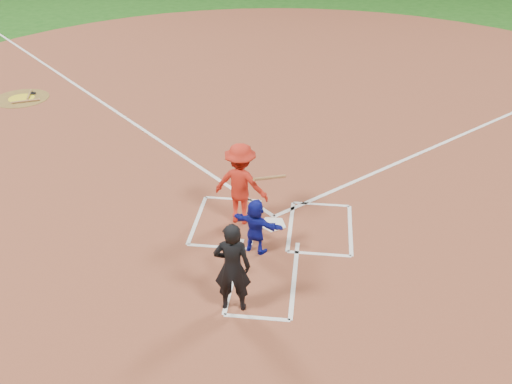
# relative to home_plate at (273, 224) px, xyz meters

# --- Properties ---
(ground) EXTENTS (120.00, 120.00, 0.00)m
(ground) POSITION_rel_home_plate_xyz_m (0.00, 0.00, -0.02)
(ground) COLOR #194E13
(ground) RESTS_ON ground
(home_plate_dirt) EXTENTS (28.00, 28.00, 0.01)m
(home_plate_dirt) POSITION_rel_home_plate_xyz_m (0.00, 6.00, -0.01)
(home_plate_dirt) COLOR brown
(home_plate_dirt) RESTS_ON ground
(home_plate) EXTENTS (0.60, 0.60, 0.02)m
(home_plate) POSITION_rel_home_plate_xyz_m (0.00, 0.00, 0.00)
(home_plate) COLOR white
(home_plate) RESTS_ON home_plate_dirt
(on_deck_circle) EXTENTS (1.70, 1.70, 0.01)m
(on_deck_circle) POSITION_rel_home_plate_xyz_m (-8.57, 6.24, -0.00)
(on_deck_circle) COLOR brown
(on_deck_circle) RESTS_ON home_plate_dirt
(on_deck_logo) EXTENTS (0.80, 0.80, 0.00)m
(on_deck_logo) POSITION_rel_home_plate_xyz_m (-8.57, 6.24, 0.00)
(on_deck_logo) COLOR yellow
(on_deck_logo) RESTS_ON on_deck_circle
(on_deck_bat_a) EXTENTS (0.32, 0.82, 0.06)m
(on_deck_bat_a) POSITION_rel_home_plate_xyz_m (-8.42, 6.49, 0.03)
(on_deck_bat_a) COLOR olive
(on_deck_bat_a) RESTS_ON on_deck_circle
(on_deck_bat_c) EXTENTS (0.78, 0.44, 0.06)m
(on_deck_bat_c) POSITION_rel_home_plate_xyz_m (-8.27, 5.94, 0.03)
(on_deck_bat_c) COLOR #9F663A
(on_deck_bat_c) RESTS_ON on_deck_circle
(bat_weight_donut) EXTENTS (0.19, 0.19, 0.05)m
(bat_weight_donut) POSITION_rel_home_plate_xyz_m (-8.37, 6.64, 0.03)
(bat_weight_donut) COLOR black
(bat_weight_donut) RESTS_ON on_deck_circle
(catcher) EXTENTS (1.09, 0.68, 1.12)m
(catcher) POSITION_rel_home_plate_xyz_m (-0.24, -0.94, 0.55)
(catcher) COLOR #121996
(catcher) RESTS_ON home_plate_dirt
(umpire) EXTENTS (0.62, 0.43, 1.66)m
(umpire) POSITION_rel_home_plate_xyz_m (-0.42, -2.58, 0.82)
(umpire) COLOR black
(umpire) RESTS_ON home_plate_dirt
(chalk_markings) EXTENTS (28.35, 17.32, 0.01)m
(chalk_markings) POSITION_rel_home_plate_xyz_m (0.00, 5.29, -0.01)
(chalk_markings) COLOR white
(chalk_markings) RESTS_ON home_plate_dirt
(batter_at_plate) EXTENTS (1.53, 0.92, 1.74)m
(batter_at_plate) POSITION_rel_home_plate_xyz_m (-0.67, 0.08, 0.86)
(batter_at_plate) COLOR red
(batter_at_plate) RESTS_ON home_plate_dirt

